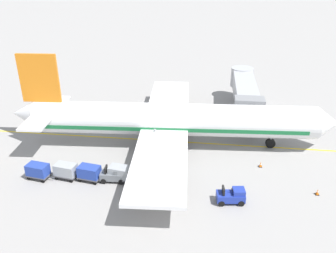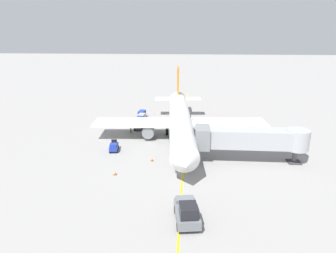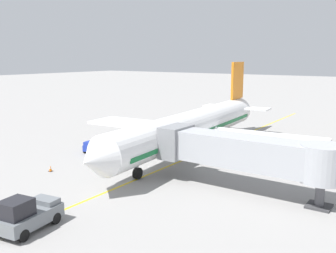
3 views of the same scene
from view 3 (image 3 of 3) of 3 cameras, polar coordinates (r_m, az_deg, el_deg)
ground_plane at (r=44.93m, az=4.42°, el=-4.20°), size 400.00×400.00×0.00m
gate_lead_in_line at (r=44.93m, az=4.42°, el=-4.20°), size 0.24×80.00×0.01m
parked_airliner at (r=44.92m, az=3.75°, el=-0.03°), size 30.29×37.35×10.63m
jet_bridge at (r=32.52m, az=11.41°, el=-3.80°), size 15.81×3.50×4.98m
pushback_tractor at (r=27.23m, az=-20.57°, el=-12.36°), size 2.79×4.66×2.40m
baggage_tug_lead at (r=53.63m, az=-1.20°, el=-0.98°), size 1.40×2.56×1.62m
baggage_tug_trailing at (r=46.49m, az=-11.33°, el=-2.97°), size 1.58×2.64×1.62m
baggage_cart_front at (r=53.07m, az=-1.45°, el=-0.84°), size 1.64×2.97×1.58m
baggage_cart_second_in_train at (r=55.66m, az=0.08°, el=-0.30°), size 1.64×2.97×1.58m
baggage_cart_third_in_train at (r=57.62m, az=1.51°, el=0.06°), size 1.64×2.97×1.58m
baggage_cart_tail_end at (r=60.08m, az=2.61°, el=0.49°), size 1.64×2.97×1.58m
ground_crew_wing_walker at (r=52.12m, az=-3.72°, el=-1.06°), size 0.30×0.73×1.69m
safety_cone_nose_left at (r=39.98m, az=-8.20°, el=-5.71°), size 0.36×0.36×0.59m
safety_cone_nose_right at (r=39.97m, az=-17.35°, el=-6.09°), size 0.36×0.36×0.59m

